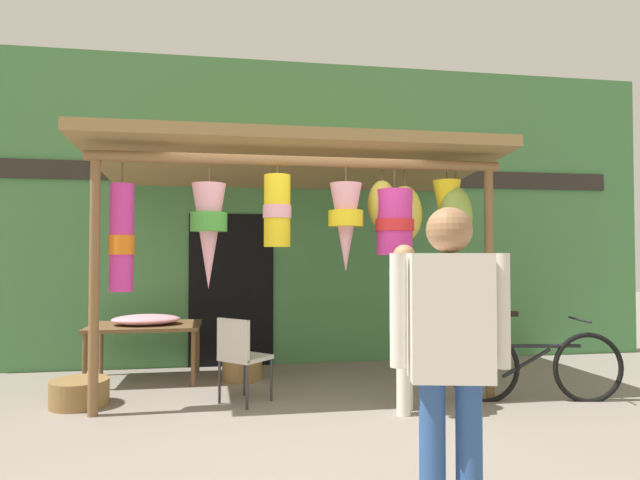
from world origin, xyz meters
TOP-DOWN VIEW (x-y plane):
  - ground_plane at (0.00, 0.00)m, footprint 30.00×30.00m
  - shop_facade at (-0.00, 2.34)m, footprint 10.69×0.29m
  - market_stall_canopy at (0.15, 0.95)m, footprint 4.36×2.61m
  - display_table at (-1.63, 1.55)m, footprint 1.24×0.83m
  - flower_heap_on_table at (-1.61, 1.52)m, footprint 0.77×0.54m
  - folding_chair at (-0.55, 0.39)m, footprint 0.57×0.57m
  - wicker_basket_by_table at (-0.52, 1.41)m, footprint 0.46×0.46m
  - wicker_basket_spare at (-2.09, 0.59)m, footprint 0.55×0.55m
  - parked_bicycle at (2.36, 0.01)m, footprint 1.74×0.45m
  - vendor_in_orange at (0.44, -2.39)m, footprint 0.58×0.30m
  - customer_foreground at (0.95, -0.12)m, footprint 0.37×0.54m

SIDE VIEW (x-z plane):
  - ground_plane at x=0.00m, z-range 0.00..0.00m
  - wicker_basket_spare at x=-2.09m, z-range 0.00..0.25m
  - wicker_basket_by_table at x=-0.52m, z-range 0.00..0.28m
  - parked_bicycle at x=2.36m, z-range -0.11..0.81m
  - folding_chair at x=-0.55m, z-range 0.08..0.92m
  - display_table at x=-1.63m, z-range 0.26..0.91m
  - flower_heap_on_table at x=-1.61m, z-range 0.65..0.77m
  - customer_foreground at x=0.95m, z-range 0.13..1.69m
  - vendor_in_orange at x=0.44m, z-range 0.16..1.86m
  - shop_facade at x=0.00m, z-range 0.00..4.09m
  - market_stall_canopy at x=0.15m, z-range 0.89..3.56m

